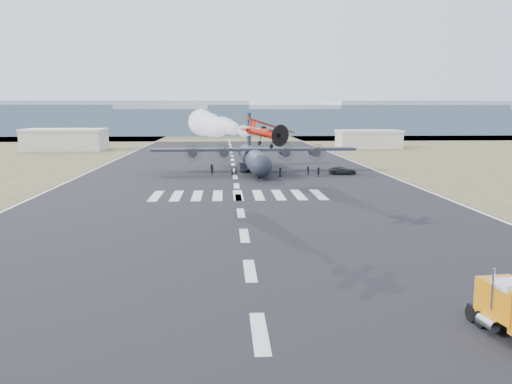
{
  "coord_description": "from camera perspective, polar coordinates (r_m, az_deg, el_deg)",
  "views": [
    {
      "loc": [
        -1.87,
        -28.86,
        12.4
      ],
      "look_at": [
        1.32,
        26.64,
        4.0
      ],
      "focal_mm": 38.0,
      "sensor_mm": 36.0,
      "label": 1
    }
  ],
  "objects": [
    {
      "name": "crew_c",
      "position": [
        105.74,
        1.25,
        2.37
      ],
      "size": [
        1.32,
        1.11,
        1.86
      ],
      "primitive_type": "imported",
      "rotation": [
        0.0,
        0.0,
        3.69
      ],
      "color": "black",
      "rests_on": "ground"
    },
    {
      "name": "hangar_right",
      "position": [
        185.39,
        11.74,
        5.51
      ],
      "size": [
        20.5,
        12.5,
        5.9
      ],
      "color": "#AFAA9C",
      "rests_on": "ground"
    },
    {
      "name": "crew_f",
      "position": [
        102.52,
        6.58,
        2.11
      ],
      "size": [
        0.88,
        1.79,
        1.85
      ],
      "primitive_type": "imported",
      "rotation": [
        0.0,
        0.0,
        4.52
      ],
      "color": "black",
      "rests_on": "ground"
    },
    {
      "name": "crew_a",
      "position": [
        105.28,
        -2.12,
        2.25
      ],
      "size": [
        0.73,
        0.73,
        1.55
      ],
      "primitive_type": "imported",
      "rotation": [
        0.0,
        0.0,
        0.76
      ],
      "color": "black",
      "rests_on": "ground"
    },
    {
      "name": "crew_g",
      "position": [
        102.26,
        -2.54,
        2.12
      ],
      "size": [
        0.8,
        0.83,
        1.76
      ],
      "primitive_type": "imported",
      "rotation": [
        0.0,
        0.0,
        4.11
      ],
      "color": "black",
      "rests_on": "ground"
    },
    {
      "name": "transport_aircraft",
      "position": [
        111.53,
        -0.29,
        3.79
      ],
      "size": [
        41.1,
        33.85,
        11.88
      ],
      "rotation": [
        0.0,
        0.0,
        0.04
      ],
      "color": "#212332",
      "rests_on": "ground"
    },
    {
      "name": "support_vehicle",
      "position": [
        107.13,
        9.09,
        2.24
      ],
      "size": [
        5.53,
        2.87,
        1.49
      ],
      "primitive_type": "imported",
      "rotation": [
        0.0,
        0.0,
        1.5
      ],
      "color": "black",
      "rests_on": "ground"
    },
    {
      "name": "aerobatic_biplane",
      "position": [
        55.1,
        0.92,
        6.33
      ],
      "size": [
        5.92,
        5.68,
        3.08
      ],
      "rotation": [
        0.0,
        0.27,
        0.29
      ],
      "color": "#AA0C0B"
    },
    {
      "name": "ground",
      "position": [
        31.47,
        0.4,
        -14.62
      ],
      "size": [
        500.0,
        500.0,
        0.0
      ],
      "primitive_type": "plane",
      "color": "black",
      "rests_on": "ground"
    },
    {
      "name": "crew_d",
      "position": [
        104.83,
        -4.65,
        2.22
      ],
      "size": [
        0.78,
        1.06,
        1.62
      ],
      "primitive_type": "imported",
      "rotation": [
        0.0,
        0.0,
        1.92
      ],
      "color": "black",
      "rests_on": "ground"
    },
    {
      "name": "hangar_left",
      "position": [
        181.17,
        -19.43,
        5.26
      ],
      "size": [
        24.5,
        14.5,
        6.7
      ],
      "color": "#AFAA9C",
      "rests_on": "ground"
    },
    {
      "name": "scrub_far",
      "position": [
        259.16,
        -2.88,
        5.84
      ],
      "size": [
        500.0,
        80.0,
        0.0
      ],
      "primitive_type": "cube",
      "color": "brown",
      "rests_on": "ground"
    },
    {
      "name": "runway_markings",
      "position": [
        89.74,
        -2.06,
        0.65
      ],
      "size": [
        60.0,
        260.0,
        0.01
      ],
      "primitive_type": null,
      "color": "silver",
      "rests_on": "ground"
    },
    {
      "name": "ridge_seg_f",
      "position": [
        317.56,
        21.43,
        7.3
      ],
      "size": [
        150.0,
        50.0,
        17.0
      ],
      "primitive_type": "cube",
      "color": "#899EAE",
      "rests_on": "ground"
    },
    {
      "name": "ridge_seg_d",
      "position": [
        288.93,
        -2.94,
        7.41
      ],
      "size": [
        150.0,
        50.0,
        13.0
      ],
      "primitive_type": "cube",
      "color": "#899EAE",
      "rests_on": "ground"
    },
    {
      "name": "crew_b",
      "position": [
        108.14,
        -4.65,
        2.47
      ],
      "size": [
        1.01,
        0.78,
        1.82
      ],
      "primitive_type": "imported",
      "rotation": [
        0.0,
        0.0,
        6.0
      ],
      "color": "black",
      "rests_on": "ground"
    },
    {
      "name": "ridge_seg_c",
      "position": [
        295.7,
        -15.75,
        7.52
      ],
      "size": [
        150.0,
        50.0,
        17.0
      ],
      "primitive_type": "cube",
      "color": "#899EAE",
      "rests_on": "ground"
    },
    {
      "name": "crew_h",
      "position": [
        105.4,
        5.46,
        2.27
      ],
      "size": [
        0.59,
        0.88,
        1.72
      ],
      "primitive_type": "imported",
      "rotation": [
        0.0,
        0.0,
        4.81
      ],
      "color": "black",
      "rests_on": "ground"
    },
    {
      "name": "smoke_trail",
      "position": [
        75.51,
        -4.97,
        7.04
      ],
      "size": [
        9.07,
        24.8,
        3.83
      ],
      "rotation": [
        0.0,
        0.0,
        0.29
      ],
      "color": "white"
    },
    {
      "name": "crew_e",
      "position": [
        102.23,
        2.58,
        2.11
      ],
      "size": [
        0.63,
        0.91,
        1.73
      ],
      "primitive_type": "imported",
      "rotation": [
        0.0,
        0.0,
        4.57
      ],
      "color": "black",
      "rests_on": "ground"
    },
    {
      "name": "ridge_seg_e",
      "position": [
        296.54,
        9.83,
        7.52
      ],
      "size": [
        150.0,
        50.0,
        15.0
      ],
      "primitive_type": "cube",
      "color": "#899EAE",
      "rests_on": "ground"
    }
  ]
}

